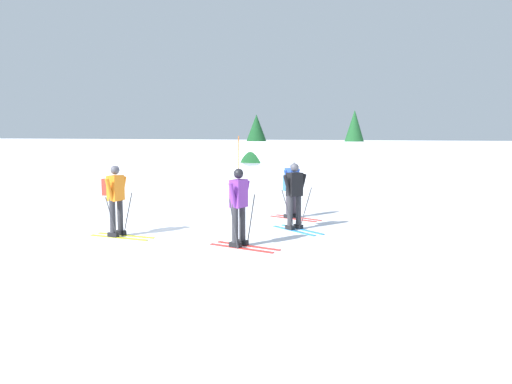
% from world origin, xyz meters
% --- Properties ---
extents(ground_plane, '(120.00, 120.00, 0.00)m').
position_xyz_m(ground_plane, '(0.00, 0.00, 0.00)').
color(ground_plane, white).
extents(far_snow_ridge, '(80.00, 9.15, 2.02)m').
position_xyz_m(far_snow_ridge, '(0.00, 20.49, 1.01)').
color(far_snow_ridge, white).
rests_on(far_snow_ridge, ground).
extents(skier_purple, '(1.63, 1.00, 1.71)m').
position_xyz_m(skier_purple, '(3.64, -1.35, 0.92)').
color(skier_purple, red).
rests_on(skier_purple, ground).
extents(skier_black, '(1.58, 1.11, 1.71)m').
position_xyz_m(skier_black, '(4.00, 1.03, 0.95)').
color(skier_black, '#237AC6').
rests_on(skier_black, ground).
extents(skier_blue, '(1.64, 0.98, 1.71)m').
position_xyz_m(skier_blue, '(3.30, 2.68, 0.92)').
color(skier_blue, red).
rests_on(skier_blue, ground).
extents(skier_orange, '(1.61, 1.00, 1.71)m').
position_xyz_m(skier_orange, '(0.46, -1.60, 0.95)').
color(skier_orange, gold).
rests_on(skier_orange, ground).
extents(trail_marker_pole, '(0.05, 0.05, 2.36)m').
position_xyz_m(trail_marker_pole, '(-2.21, 10.07, 1.18)').
color(trail_marker_pole, '#C65614').
rests_on(trail_marker_pole, ground).
extents(conifer_far_left, '(2.18, 2.18, 3.64)m').
position_xyz_m(conifer_far_left, '(-4.43, 16.76, 2.20)').
color(conifer_far_left, '#513823').
rests_on(conifer_far_left, ground).
extents(conifer_far_centre, '(1.86, 1.86, 3.87)m').
position_xyz_m(conifer_far_centre, '(1.13, 18.46, 2.33)').
color(conifer_far_centre, '#513823').
rests_on(conifer_far_centre, ground).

